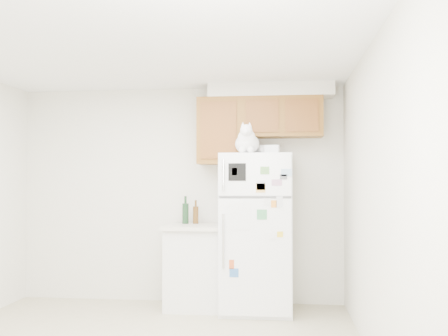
# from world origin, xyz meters

# --- Properties ---
(room_shell) EXTENTS (3.84, 4.04, 2.52)m
(room_shell) POSITION_xyz_m (0.12, 0.24, 1.67)
(room_shell) COLOR silver
(room_shell) RESTS_ON ground_plane
(refrigerator) EXTENTS (0.76, 0.78, 1.70)m
(refrigerator) POSITION_xyz_m (0.92, 1.61, 0.85)
(refrigerator) COLOR white
(refrigerator) RESTS_ON ground_plane
(base_counter) EXTENTS (0.64, 0.64, 0.92)m
(base_counter) POSITION_xyz_m (0.23, 1.68, 0.46)
(base_counter) COLOR white
(base_counter) RESTS_ON ground_plane
(cat) EXTENTS (0.32, 0.47, 0.33)m
(cat) POSITION_xyz_m (0.83, 1.45, 1.82)
(cat) COLOR white
(cat) RESTS_ON refrigerator
(storage_box_back) EXTENTS (0.21, 0.18, 0.10)m
(storage_box_back) POSITION_xyz_m (1.06, 1.67, 1.75)
(storage_box_back) COLOR white
(storage_box_back) RESTS_ON refrigerator
(storage_box_front) EXTENTS (0.17, 0.13, 0.09)m
(storage_box_front) POSITION_xyz_m (1.10, 1.50, 1.74)
(storage_box_front) COLOR white
(storage_box_front) RESTS_ON refrigerator
(bottle_green) EXTENTS (0.07, 0.07, 0.32)m
(bottle_green) POSITION_xyz_m (0.10, 1.84, 1.08)
(bottle_green) COLOR #19381E
(bottle_green) RESTS_ON base_counter
(bottle_amber) EXTENTS (0.06, 0.06, 0.27)m
(bottle_amber) POSITION_xyz_m (0.21, 1.85, 1.05)
(bottle_amber) COLOR #593814
(bottle_amber) RESTS_ON base_counter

